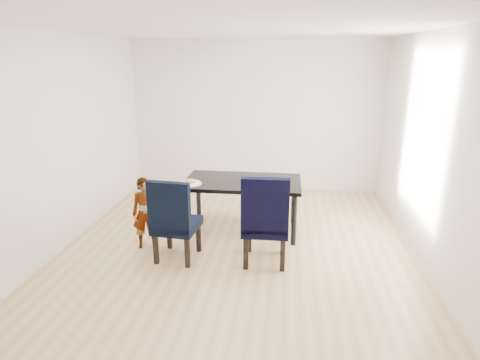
# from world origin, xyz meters

# --- Properties ---
(floor) EXTENTS (4.50, 5.00, 0.01)m
(floor) POSITION_xyz_m (0.00, 0.00, -0.01)
(floor) COLOR tan
(floor) RESTS_ON ground
(ceiling) EXTENTS (4.50, 5.00, 0.01)m
(ceiling) POSITION_xyz_m (0.00, 0.00, 2.71)
(ceiling) COLOR white
(ceiling) RESTS_ON wall_back
(wall_back) EXTENTS (4.50, 0.01, 2.70)m
(wall_back) POSITION_xyz_m (0.00, 2.50, 1.35)
(wall_back) COLOR silver
(wall_back) RESTS_ON ground
(wall_front) EXTENTS (4.50, 0.01, 2.70)m
(wall_front) POSITION_xyz_m (0.00, -2.50, 1.35)
(wall_front) COLOR silver
(wall_front) RESTS_ON ground
(wall_left) EXTENTS (0.01, 5.00, 2.70)m
(wall_left) POSITION_xyz_m (-2.25, 0.00, 1.35)
(wall_left) COLOR silver
(wall_left) RESTS_ON ground
(wall_right) EXTENTS (0.01, 5.00, 2.70)m
(wall_right) POSITION_xyz_m (2.25, 0.00, 1.35)
(wall_right) COLOR white
(wall_right) RESTS_ON ground
(dining_table) EXTENTS (1.60, 0.90, 0.75)m
(dining_table) POSITION_xyz_m (0.00, 0.50, 0.38)
(dining_table) COLOR black
(dining_table) RESTS_ON floor
(chair_left) EXTENTS (0.55, 0.57, 1.05)m
(chair_left) POSITION_xyz_m (-0.70, -0.40, 0.52)
(chair_left) COLOR black
(chair_left) RESTS_ON floor
(chair_right) EXTENTS (0.55, 0.57, 1.12)m
(chair_right) POSITION_xyz_m (0.37, -0.35, 0.56)
(chair_right) COLOR black
(chair_right) RESTS_ON floor
(child) EXTENTS (0.40, 0.32, 0.93)m
(child) POSITION_xyz_m (-1.18, -0.15, 0.47)
(child) COLOR #FF5B15
(child) RESTS_ON floor
(plate) EXTENTS (0.39, 0.39, 0.02)m
(plate) POSITION_xyz_m (-0.68, 0.26, 0.76)
(plate) COLOR white
(plate) RESTS_ON dining_table
(sandwich) EXTENTS (0.16, 0.09, 0.06)m
(sandwich) POSITION_xyz_m (-0.68, 0.25, 0.80)
(sandwich) COLOR gold
(sandwich) RESTS_ON plate
(laptop) EXTENTS (0.37, 0.31, 0.02)m
(laptop) POSITION_xyz_m (0.32, 0.59, 0.76)
(laptop) COLOR black
(laptop) RESTS_ON dining_table
(cable_tangle) EXTENTS (0.20, 0.20, 0.01)m
(cable_tangle) POSITION_xyz_m (0.13, 0.44, 0.75)
(cable_tangle) COLOR black
(cable_tangle) RESTS_ON dining_table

